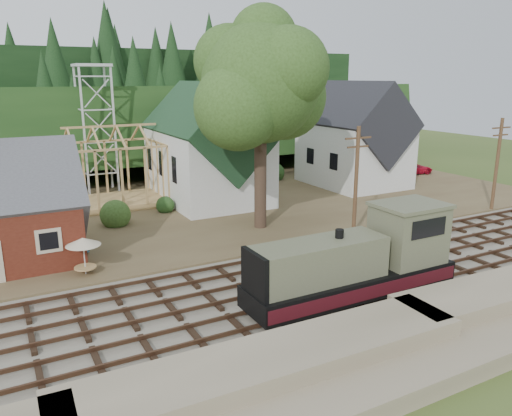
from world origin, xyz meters
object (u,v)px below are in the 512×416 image
car_blue (71,242)px  patio_set (83,243)px  car_red (413,168)px  locomotive (360,262)px

car_blue → patio_set: 4.83m
car_blue → car_red: car_red is taller
locomotive → patio_set: bearing=141.2°
car_blue → patio_set: patio_set is taller
locomotive → car_red: locomotive is taller
car_red → patio_set: patio_set is taller
locomotive → patio_set: 15.36m
car_blue → locomotive: bearing=-63.2°
car_red → patio_set: size_ratio=2.10×
car_blue → car_red: 40.37m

